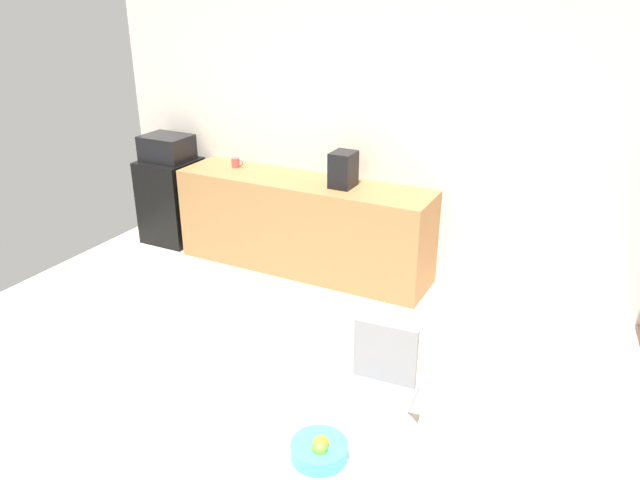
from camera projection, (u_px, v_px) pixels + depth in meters
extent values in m
plane|color=beige|center=(205.00, 471.00, 3.58)|extent=(6.00, 6.00, 0.00)
cube|color=silver|center=(398.00, 139.00, 5.52)|extent=(6.00, 0.10, 2.60)
cube|color=#9E7042|center=(303.00, 225.00, 5.90)|extent=(2.49, 0.60, 0.90)
cube|color=black|center=(172.00, 200.00, 6.57)|extent=(0.54, 0.54, 0.88)
cube|color=black|center=(167.00, 148.00, 6.34)|extent=(0.48, 0.38, 0.26)
cylinder|color=white|center=(315.00, 458.00, 2.66)|extent=(1.03, 1.03, 0.03)
cylinder|color=silver|center=(390.00, 458.00, 3.38)|extent=(0.02, 0.02, 0.42)
cylinder|color=silver|center=(337.00, 442.00, 3.50)|extent=(0.02, 0.02, 0.42)
cylinder|color=silver|center=(406.00, 422.00, 3.65)|extent=(0.02, 0.02, 0.42)
cylinder|color=silver|center=(356.00, 409.00, 3.76)|extent=(0.02, 0.02, 0.42)
cube|color=gray|center=(374.00, 400.00, 3.49)|extent=(0.45, 0.45, 0.03)
cube|color=gray|center=(385.00, 353.00, 3.57)|extent=(0.38, 0.07, 0.38)
cylinder|color=teal|center=(319.00, 450.00, 2.63)|extent=(0.25, 0.25, 0.07)
sphere|color=#66B233|center=(320.00, 449.00, 2.59)|extent=(0.07, 0.07, 0.07)
sphere|color=orange|center=(321.00, 444.00, 2.62)|extent=(0.07, 0.07, 0.07)
cylinder|color=#D84C4C|center=(236.00, 163.00, 6.09)|extent=(0.08, 0.08, 0.09)
torus|color=#D84C4C|center=(240.00, 163.00, 6.06)|extent=(0.06, 0.01, 0.06)
cube|color=black|center=(343.00, 169.00, 5.48)|extent=(0.20, 0.24, 0.32)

